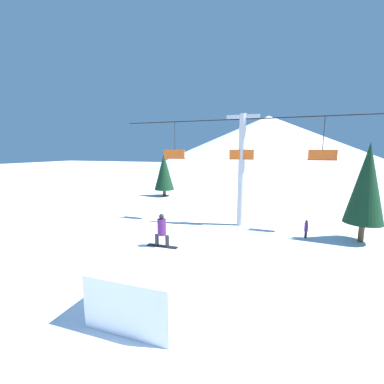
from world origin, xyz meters
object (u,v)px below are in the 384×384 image
object	(u,v)px
snowboarder	(162,230)
distant_skier	(306,228)
pine_tree_near	(367,184)
snow_ramp	(150,284)

from	to	relation	value
snowboarder	distant_skier	world-z (taller)	snowboarder
snowboarder	distant_skier	bearing A→B (deg)	54.56
pine_tree_near	snowboarder	bearing A→B (deg)	-136.09
snow_ramp	distant_skier	world-z (taller)	snow_ramp
snow_ramp	pine_tree_near	xyz separation A→B (m)	(9.40, 10.60, 2.84)
snow_ramp	snowboarder	world-z (taller)	snowboarder
distant_skier	snow_ramp	bearing A→B (deg)	-120.92
snowboarder	distant_skier	distance (m)	11.02
snow_ramp	snowboarder	distance (m)	2.14
snow_ramp	pine_tree_near	world-z (taller)	pine_tree_near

